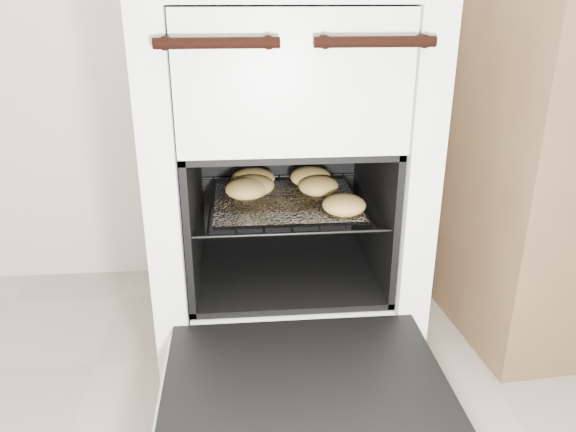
# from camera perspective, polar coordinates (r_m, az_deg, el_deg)

# --- Properties ---
(stove) EXTENTS (0.61, 0.68, 0.94)m
(stove) POSITION_cam_1_polar(r_m,az_deg,el_deg) (1.45, -0.53, 4.06)
(stove) COLOR white
(stove) RESTS_ON ground
(oven_door) EXTENTS (0.55, 0.43, 0.04)m
(oven_door) POSITION_cam_1_polar(r_m,az_deg,el_deg) (1.11, 1.78, -17.04)
(oven_door) COLOR black
(oven_door) RESTS_ON stove
(oven_rack) EXTENTS (0.45, 0.43, 0.01)m
(oven_rack) POSITION_cam_1_polar(r_m,az_deg,el_deg) (1.40, -0.30, 1.51)
(oven_rack) COLOR black
(oven_rack) RESTS_ON stove
(foil_sheet) EXTENTS (0.35, 0.31, 0.01)m
(foil_sheet) POSITION_cam_1_polar(r_m,az_deg,el_deg) (1.38, -0.23, 1.46)
(foil_sheet) COLOR white
(foil_sheet) RESTS_ON oven_rack
(baked_rolls) EXTENTS (0.36, 0.34, 0.05)m
(baked_rolls) POSITION_cam_1_polar(r_m,az_deg,el_deg) (1.41, -0.45, 3.13)
(baked_rolls) COLOR tan
(baked_rolls) RESTS_ON foil_sheet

